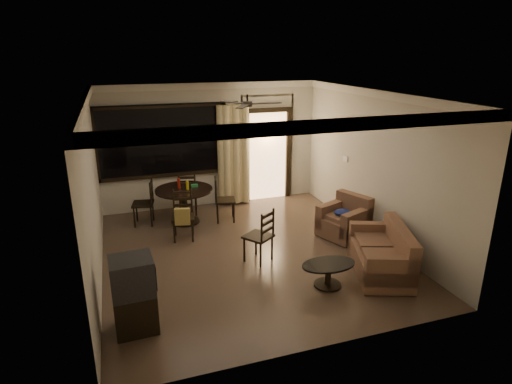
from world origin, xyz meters
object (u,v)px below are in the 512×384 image
object	(u,v)px
dining_chair_west	(144,211)
dining_chair_south	(183,224)
dining_table	(184,196)
coffee_table	(328,271)
side_chair	(259,246)
tv_cabinet	(134,294)
sofa	(384,255)
armchair	(345,220)
dining_chair_north	(188,201)
dining_chair_east	(225,208)

from	to	relation	value
dining_chair_west	dining_chair_south	size ratio (longest dim) A/B	1.00
dining_table	coffee_table	size ratio (longest dim) A/B	1.38
dining_chair_south	side_chair	xyz separation A→B (m)	(1.08, -1.31, -0.02)
dining_table	side_chair	bearing A→B (deg)	-67.06
coffee_table	dining_table	bearing A→B (deg)	116.86
tv_cabinet	sofa	bearing A→B (deg)	1.46
tv_cabinet	armchair	distance (m)	4.43
dining_chair_west	armchair	bearing A→B (deg)	74.47
dining_chair_north	sofa	world-z (taller)	dining_chair_north
dining_table	armchair	distance (m)	3.32
dining_table	side_chair	distance (m)	2.35
dining_chair_north	side_chair	world-z (taller)	side_chair
side_chair	sofa	bearing A→B (deg)	114.05
dining_chair_south	tv_cabinet	distance (m)	2.82
dining_chair_east	dining_chair_north	size ratio (longest dim) A/B	1.00
dining_chair_south	dining_chair_east	bearing A→B (deg)	45.70
dining_table	tv_cabinet	bearing A→B (deg)	-109.45
dining_chair_north	tv_cabinet	xyz separation A→B (m)	(-1.37, -3.94, 0.23)
sofa	dining_chair_east	bearing A→B (deg)	142.24
dining_chair_west	tv_cabinet	world-z (taller)	tv_cabinet
dining_chair_south	side_chair	world-z (taller)	side_chair
sofa	coffee_table	xyz separation A→B (m)	(-1.04, -0.08, -0.06)
dining_chair_north	dining_chair_west	bearing A→B (deg)	29.76
side_chair	dining_chair_east	bearing A→B (deg)	-123.07
dining_chair_north	side_chair	size ratio (longest dim) A/B	0.99
dining_table	dining_chair_west	bearing A→B (deg)	168.74
dining_chair_north	tv_cabinet	bearing A→B (deg)	82.14
dining_chair_south	armchair	distance (m)	3.13
sofa	side_chair	world-z (taller)	side_chair
dining_chair_west	dining_chair_north	bearing A→B (deg)	119.76
dining_chair_south	side_chair	bearing A→B (deg)	-39.11
dining_chair_east	armchair	bearing A→B (deg)	-115.70
dining_chair_north	armchair	size ratio (longest dim) A/B	0.93
dining_chair_north	side_chair	distance (m)	2.74
dining_chair_west	sofa	world-z (taller)	dining_chair_west
coffee_table	dining_chair_east	bearing A→B (deg)	105.09
dining_table	side_chair	world-z (taller)	dining_table
tv_cabinet	coffee_table	bearing A→B (deg)	1.27
dining_chair_east	armchair	world-z (taller)	dining_chair_east
dining_table	dining_chair_south	distance (m)	0.90
dining_chair_south	coffee_table	world-z (taller)	dining_chair_south
dining_chair_south	armchair	size ratio (longest dim) A/B	0.93
side_chair	coffee_table	bearing A→B (deg)	87.98
dining_table	coffee_table	world-z (taller)	dining_table
dining_chair_east	dining_chair_north	world-z (taller)	same
dining_chair_east	side_chair	bearing A→B (deg)	-166.03
armchair	sofa	bearing A→B (deg)	-117.01
dining_chair_south	armchair	world-z (taller)	dining_chair_south
dining_chair_north	tv_cabinet	world-z (taller)	tv_cabinet
dining_chair_north	sofa	bearing A→B (deg)	135.99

